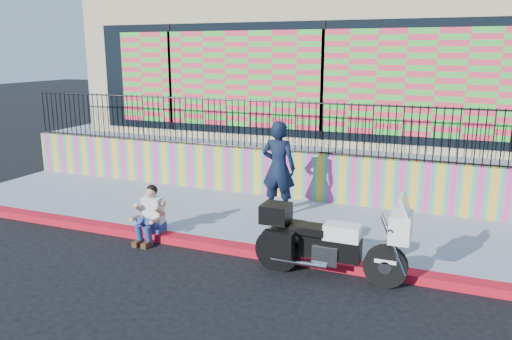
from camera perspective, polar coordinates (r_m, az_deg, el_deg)
The scene contains 10 objects.
ground at distance 8.99m, azimuth 0.30°, elevation -9.80°, with size 90.00×90.00×0.00m, color black.
red_curb at distance 8.96m, azimuth 0.31°, elevation -9.36°, with size 16.00×0.30×0.15m, color #AF0C1D.
sidewalk at distance 10.41m, azimuth 3.67°, elevation -6.08°, with size 16.00×3.00×0.15m, color gray.
mural_wall at distance 11.70m, azimuth 6.19°, elevation -0.74°, with size 16.00×0.20×1.10m, color #DC3A89.
metal_fence at distance 11.48m, azimuth 6.33°, elevation 4.83°, with size 15.80×0.04×1.20m, color black, non-canonical shape.
elevated_platform at distance 16.58m, azimuth 11.03°, elevation 3.01°, with size 16.00×10.00×1.25m, color gray.
storefront_building at distance 16.11m, azimuth 11.30°, elevation 12.09°, with size 14.00×8.06×4.00m.
police_motorcycle at distance 8.06m, azimuth 8.18°, elevation -7.94°, with size 2.41×0.80×1.50m.
police_officer at distance 10.53m, azimuth 2.60°, elevation 0.25°, with size 0.73×0.48×2.00m, color black.
seated_man at distance 9.70m, azimuth -12.13°, elevation -5.51°, with size 0.54×0.71×1.06m.
Camera 1 is at (3.04, -7.69, 3.54)m, focal length 35.00 mm.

